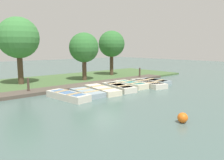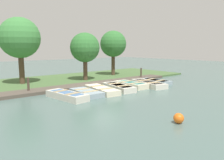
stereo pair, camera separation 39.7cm
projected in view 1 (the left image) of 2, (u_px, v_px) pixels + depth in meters
name	position (u px, v px, depth m)	size (l,w,h in m)	color
ground_plane	(105.00, 88.00, 17.00)	(80.00, 80.00, 0.00)	#4C6660
shore_bank	(72.00, 80.00, 20.72)	(8.00, 24.00, 0.16)	#476638
dock_walkway	(94.00, 84.00, 18.01)	(1.59, 15.84, 0.22)	#51473D
rowboat_0	(68.00, 96.00, 13.20)	(3.20, 1.44, 0.43)	beige
rowboat_1	(87.00, 93.00, 14.30)	(2.74, 1.26, 0.34)	#8C9EA8
rowboat_2	(102.00, 90.00, 15.13)	(3.40, 1.50, 0.39)	beige
rowboat_3	(119.00, 87.00, 16.02)	(3.22, 1.60, 0.42)	beige
rowboat_4	(131.00, 84.00, 17.17)	(2.85, 1.28, 0.42)	beige
rowboat_5	(148.00, 83.00, 17.69)	(3.69, 1.96, 0.41)	beige
rowboat_6	(154.00, 81.00, 19.11)	(2.81, 1.19, 0.33)	#8C9EA8
mooring_post_near	(28.00, 86.00, 14.55)	(0.15, 0.15, 1.12)	#47382D
mooring_post_far	(140.00, 73.00, 21.74)	(0.15, 0.15, 1.12)	#47382D
buoy	(183.00, 118.00, 9.02)	(0.43, 0.43, 0.43)	orange
park_tree_far_left	(18.00, 38.00, 17.22)	(3.25, 3.25, 5.49)	#4C3828
park_tree_left	(84.00, 48.00, 19.43)	(2.64, 2.64, 4.42)	#4C3828
park_tree_center	(112.00, 44.00, 23.15)	(2.77, 2.77, 4.87)	#4C3828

